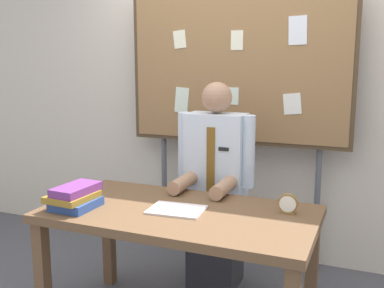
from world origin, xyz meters
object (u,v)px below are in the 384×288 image
person (215,194)px  desk_clock (288,205)px  bulletin_board (237,71)px  open_notebook (177,210)px  book_stack (75,197)px  desk (179,225)px

person → desk_clock: 0.74m
person → desk_clock: size_ratio=12.86×
desk_clock → bulletin_board: bearing=122.9°
open_notebook → desk_clock: desk_clock is taller
bulletin_board → open_notebook: 1.33m
bulletin_board → desk_clock: (0.58, -0.90, -0.71)m
book_stack → desk_clock: book_stack is taller
desk → bulletin_board: bearing=90.0°
bulletin_board → book_stack: bearing=-114.2°
open_notebook → desk_clock: (0.59, 0.20, 0.05)m
bulletin_board → book_stack: (-0.57, -1.27, -0.69)m
person → bulletin_board: (0.00, 0.46, 0.83)m
desk → open_notebook: (-0.01, -0.02, 0.10)m
desk → desk_clock: (0.58, 0.18, 0.14)m
person → open_notebook: size_ratio=4.74×
person → open_notebook: person is taller
book_stack → desk_clock: 1.21m
person → book_stack: (-0.57, -0.81, 0.14)m
book_stack → person: bearing=55.0°
desk_clock → book_stack: bearing=-162.1°
open_notebook → desk_clock: bearing=18.4°
desk → desk_clock: desk_clock is taller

